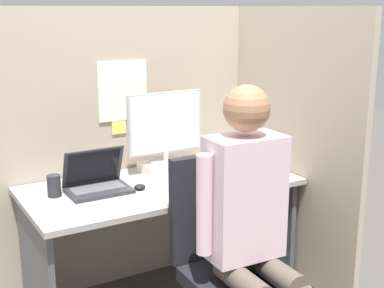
# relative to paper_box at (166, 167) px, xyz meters

# --- Properties ---
(cubicle_panel_back) EXTENTS (1.99, 0.05, 1.67)m
(cubicle_panel_back) POSITION_rel_paper_box_xyz_m (-0.13, 0.19, 0.09)
(cubicle_panel_back) COLOR tan
(cubicle_panel_back) RESTS_ON ground
(cubicle_panel_right) EXTENTS (0.04, 1.35, 1.67)m
(cubicle_panel_right) POSITION_rel_paper_box_xyz_m (0.65, -0.25, 0.09)
(cubicle_panel_right) COLOR tan
(cubicle_panel_right) RESTS_ON ground
(desk) EXTENTS (1.49, 0.71, 0.72)m
(desk) POSITION_rel_paper_box_xyz_m (-0.12, -0.18, -0.20)
(desk) COLOR #9E9993
(desk) RESTS_ON ground
(paper_box) EXTENTS (0.29, 0.20, 0.06)m
(paper_box) POSITION_rel_paper_box_xyz_m (0.00, 0.00, 0.00)
(paper_box) COLOR white
(paper_box) RESTS_ON desk
(monitor) EXTENTS (0.47, 0.19, 0.42)m
(monitor) POSITION_rel_paper_box_xyz_m (-0.00, 0.00, 0.24)
(monitor) COLOR #B2B2B7
(monitor) RESTS_ON paper_box
(laptop) EXTENTS (0.32, 0.23, 0.23)m
(laptop) POSITION_rel_paper_box_xyz_m (-0.48, -0.13, 0.02)
(laptop) COLOR #2D2D33
(laptop) RESTS_ON desk
(mouse) EXTENTS (0.06, 0.05, 0.03)m
(mouse) POSITION_rel_paper_box_xyz_m (-0.27, -0.22, -0.01)
(mouse) COLOR black
(mouse) RESTS_ON desk
(stapler) EXTENTS (0.05, 0.13, 0.05)m
(stapler) POSITION_rel_paper_box_xyz_m (0.51, -0.12, -0.00)
(stapler) COLOR #2D2D33
(stapler) RESTS_ON desk
(carrot_toy) EXTENTS (0.04, 0.16, 0.04)m
(carrot_toy) POSITION_rel_paper_box_xyz_m (0.19, -0.36, -0.01)
(carrot_toy) COLOR orange
(carrot_toy) RESTS_ON desk
(office_chair) EXTENTS (0.52, 0.57, 0.98)m
(office_chair) POSITION_rel_paper_box_xyz_m (-0.06, -0.77, -0.25)
(office_chair) COLOR black
(office_chair) RESTS_ON ground
(person) EXTENTS (0.48, 0.44, 1.35)m
(person) POSITION_rel_paper_box_xyz_m (-0.06, -0.92, 0.03)
(person) COLOR brown
(person) RESTS_ON ground
(pen_cup) EXTENTS (0.07, 0.07, 0.11)m
(pen_cup) POSITION_rel_paper_box_xyz_m (-0.70, -0.10, 0.03)
(pen_cup) COLOR #28282D
(pen_cup) RESTS_ON desk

